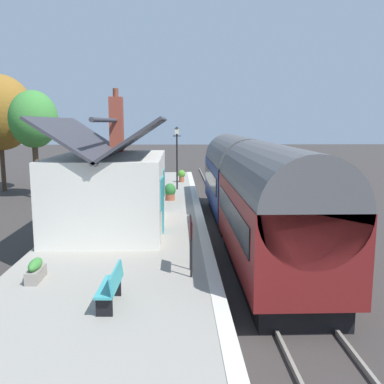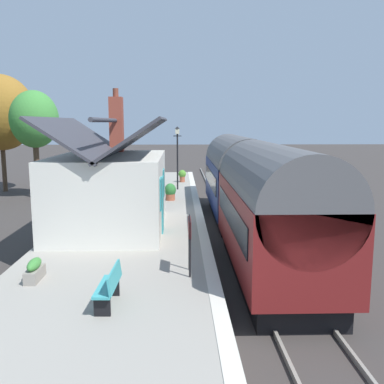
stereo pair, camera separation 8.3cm
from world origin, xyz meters
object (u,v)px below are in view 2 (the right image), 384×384
train (250,190)px  bench_platform_end (110,286)px  station_building (111,189)px  planter_bench_left (182,175)px  planter_under_sign (134,184)px  planter_edge_far (35,270)px  bench_by_lamp (159,175)px  planter_by_door (170,192)px  tree_far_left (34,120)px  station_sign_board (190,232)px  lamp_post_platform (177,146)px  bench_mid_platform (152,187)px  tree_distant (0,113)px  planter_corner_building (115,182)px

train → bench_platform_end: train is taller
station_building → planter_bench_left: (13.41, -2.89, -1.09)m
planter_under_sign → planter_edge_far: (-15.81, 0.98, -0.03)m
train → bench_by_lamp: size_ratio=12.34×
bench_by_lamp → planter_bench_left: 1.69m
bench_platform_end → planter_by_door: bearing=-4.6°
planter_bench_left → tree_far_left: (-1.42, 9.63, 3.83)m
tree_far_left → station_sign_board: bearing=-150.7°
planter_bench_left → tree_far_left: 10.46m
lamp_post_platform → planter_bench_left: bearing=-5.2°
bench_by_lamp → planter_under_sign: bearing=159.1°
planter_edge_far → bench_platform_end: bearing=-126.7°
planter_by_door → planter_under_sign: 4.55m
bench_mid_platform → tree_distant: bearing=57.5°
planter_under_sign → lamp_post_platform: size_ratio=0.19×
bench_by_lamp → station_sign_board: (-19.08, -1.75, 0.71)m
station_building → planter_under_sign: bearing=1.0°
station_building → station_sign_board: station_building is taller
planter_edge_far → planter_by_door: bearing=-15.7°
bench_mid_platform → planter_under_sign: (2.21, 1.30, -0.17)m
planter_under_sign → planter_by_door: bearing=-148.6°
bench_platform_end → planter_by_door: 13.65m
planter_bench_left → station_sign_board: (-18.73, -0.09, 0.71)m
bench_mid_platform → bench_platform_end: size_ratio=1.00×
bench_by_lamp → planter_corner_building: bearing=134.8°
bench_mid_platform → planter_edge_far: bench_mid_platform is taller
tree_distant → bench_by_lamp: bearing=-96.5°
planter_under_sign → station_sign_board: bearing=-168.4°
planter_edge_far → bench_by_lamp: bearing=-7.0°
planter_by_door → station_sign_board: station_sign_board is taller
planter_by_door → bench_mid_platform: bearing=32.6°
station_sign_board → tree_distant: tree_distant is taller
planter_by_door → planter_edge_far: size_ratio=1.01×
bench_platform_end → tree_far_left: bearing=22.0°
train → planter_by_door: (5.21, 3.47, -0.90)m
lamp_post_platform → bench_mid_platform: bearing=145.9°
planter_bench_left → station_sign_board: station_sign_board is taller
planter_by_door → station_sign_board: (-11.52, -0.78, 0.72)m
planter_by_door → tree_far_left: bearing=57.1°
bench_mid_platform → tree_far_left: bearing=62.4°
bench_platform_end → station_sign_board: bearing=-41.9°
station_building → tree_distant: 18.43m
planter_bench_left → bench_mid_platform: bearing=162.4°
bench_by_lamp → station_sign_board: size_ratio=0.90×
lamp_post_platform → station_sign_board: lamp_post_platform is taller
tree_far_left → tree_distant: bearing=48.0°
bench_mid_platform → planter_under_sign: size_ratio=1.96×
station_building → bench_mid_platform: (7.87, -1.13, -1.10)m
bench_mid_platform → tree_distant: size_ratio=0.17×
train → planter_corner_building: bearing=35.5°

